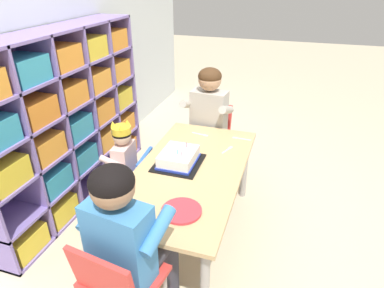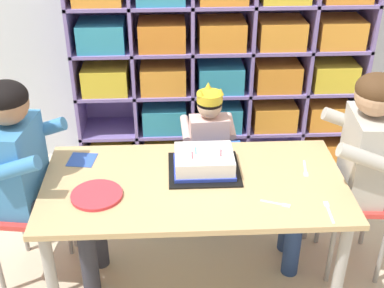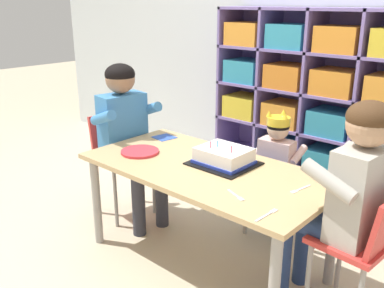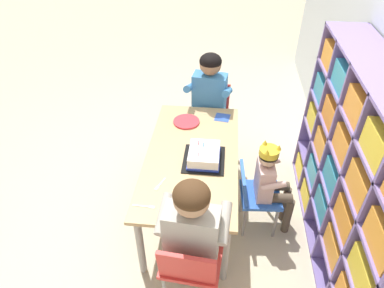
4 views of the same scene
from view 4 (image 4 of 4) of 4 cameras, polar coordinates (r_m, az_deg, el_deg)
ground at (r=3.00m, az=-0.00°, el=-10.42°), size 16.00×16.00×0.00m
storage_cubby_shelf at (r=2.50m, az=25.04°, el=-4.44°), size 1.80×0.31×1.39m
activity_table at (r=2.64m, az=-0.00°, el=-2.92°), size 1.36×0.69×0.58m
classroom_chair_blue at (r=2.69m, az=10.23°, el=-8.00°), size 0.33×0.33×0.56m
child_with_crown at (r=2.59m, az=12.78°, el=-5.57°), size 0.31×0.31×0.81m
classroom_chair_adult_side at (r=3.35m, az=2.95°, el=5.33°), size 0.37×0.40×0.70m
adult_helper_seated at (r=3.15m, az=2.65°, el=7.50°), size 0.45×0.44×1.05m
classroom_chair_guest_side at (r=2.14m, az=-0.33°, el=-19.52°), size 0.35×0.37×0.70m
guest_at_table_side at (r=2.03m, az=0.28°, el=-13.65°), size 0.45×0.42×1.05m
birthday_cake_on_tray at (r=2.53m, az=1.99°, el=-1.94°), size 0.33×0.30×0.13m
paper_plate_stack at (r=2.94m, az=-0.94°, el=3.69°), size 0.22×0.22×0.01m
paper_napkin_square at (r=3.02m, az=5.01°, el=4.36°), size 0.14×0.14×0.00m
fork_near_cake_tray at (r=2.24m, az=-7.74°, el=-10.13°), size 0.02×0.15×0.00m
fork_scattered_mid_table at (r=2.37m, az=-5.33°, el=-6.67°), size 0.12×0.06×0.00m
fork_by_napkin at (r=2.22m, az=0.42°, el=-10.42°), size 0.04×0.14×0.00m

